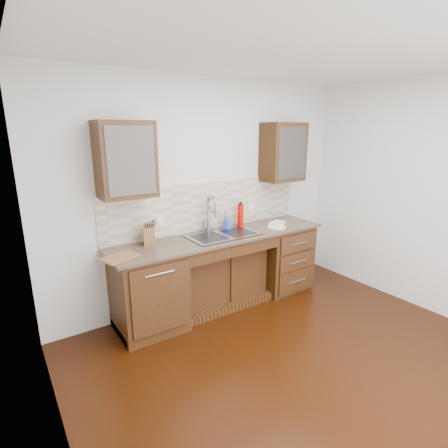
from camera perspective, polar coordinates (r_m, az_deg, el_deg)
ground at (r=3.59m, az=13.60°, el=-22.37°), size 4.00×3.50×0.10m
ceiling at (r=2.93m, az=17.39°, el=27.08°), size 4.00×3.50×0.10m
wall_back at (r=4.32m, az=-2.97°, el=5.00°), size 4.00×0.10×2.70m
wall_left at (r=2.01m, az=-27.66°, el=-9.04°), size 0.10×3.50×2.70m
wall_right at (r=4.68m, az=32.06°, el=3.48°), size 0.10×3.50×2.70m
base_cabinet_left at (r=3.89m, az=-12.23°, el=-10.64°), size 0.70×0.62×0.88m
base_cabinet_center at (r=4.40m, az=-0.96°, el=-8.47°), size 1.20×0.44×0.70m
base_cabinet_right at (r=4.84m, az=9.14°, el=-5.22°), size 0.70×0.62×0.88m
countertop at (r=4.12m, az=-0.19°, el=-2.00°), size 2.70×0.65×0.03m
backsplash at (r=4.30m, az=-2.52°, el=2.98°), size 2.70×0.02×0.59m
sink at (r=4.13m, az=-0.08°, el=-2.98°), size 0.84×0.46×0.19m
faucet at (r=4.20m, az=-2.62°, el=1.36°), size 0.04×0.04×0.40m
filter_tap at (r=4.36m, az=0.13°, el=0.81°), size 0.02×0.02×0.24m
upper_cabinet_left at (r=3.63m, az=-15.80°, el=10.06°), size 0.55×0.34×0.75m
upper_cabinet_right at (r=4.73m, az=9.59°, el=11.48°), size 0.55×0.34×0.75m
outlet_left at (r=4.02m, az=-10.34°, el=0.62°), size 0.08×0.01×0.12m
outlet_right at (r=4.67m, az=4.40°, el=2.87°), size 0.08×0.01×0.12m
soap_bottle at (r=4.33m, az=0.51°, el=0.28°), size 0.10×0.10×0.18m
water_bottle at (r=4.44m, az=2.70°, el=1.39°), size 0.10×0.10×0.29m
plate at (r=4.48m, az=8.59°, el=-0.47°), size 0.25×0.25×0.01m
dish_towel at (r=4.57m, az=8.72°, el=0.16°), size 0.25×0.21×0.03m
knife_block at (r=3.84m, az=-12.07°, el=-1.84°), size 0.18×0.21×0.20m
cutting_board at (r=3.54m, az=-16.55°, el=-5.25°), size 0.40×0.33×0.02m
cup_left_a at (r=3.62m, az=-16.46°, el=9.10°), size 0.12×0.12×0.09m
cup_left_b at (r=3.65m, az=-15.04°, el=9.22°), size 0.10×0.10×0.08m
cup_right_a at (r=4.66m, az=8.66°, el=10.88°), size 0.15×0.15×0.10m
cup_right_b at (r=4.83m, az=10.81°, el=10.89°), size 0.14×0.14×0.10m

